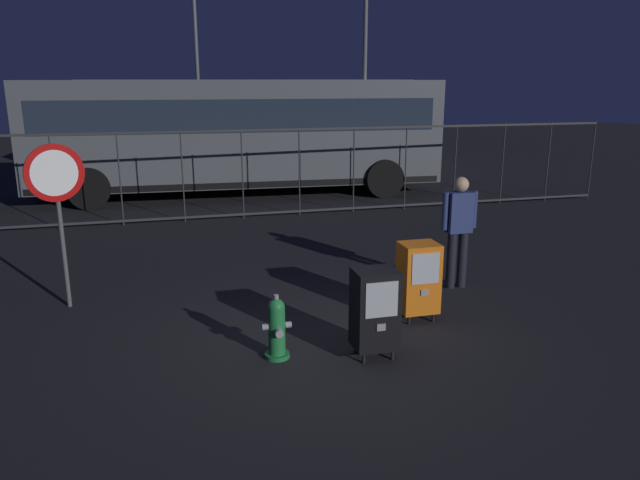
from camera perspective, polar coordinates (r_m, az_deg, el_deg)
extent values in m
plane|color=black|center=(7.40, 0.15, -9.25)|extent=(60.00, 60.00, 0.00)
cylinder|color=#1E7238|center=(6.94, -4.05, -10.76)|extent=(0.28, 0.28, 0.05)
cylinder|color=#1E7238|center=(6.82, -4.10, -8.49)|extent=(0.19, 0.19, 0.55)
sphere|color=#1E7238|center=(6.71, -4.14, -6.33)|extent=(0.19, 0.19, 0.19)
cylinder|color=gray|center=(6.67, -4.16, -5.37)|extent=(0.06, 0.06, 0.05)
cylinder|color=gray|center=(6.68, -3.88, -8.72)|extent=(0.09, 0.08, 0.09)
cylinder|color=gray|center=(6.77, -5.19, -8.16)|extent=(0.07, 0.07, 0.07)
cylinder|color=gray|center=(6.82, -3.02, -7.96)|extent=(0.07, 0.07, 0.07)
cylinder|color=black|center=(7.86, 8.37, -7.44)|extent=(0.04, 0.04, 0.12)
cylinder|color=black|center=(7.99, 10.60, -7.16)|extent=(0.04, 0.04, 0.12)
cylinder|color=black|center=(8.10, 7.59, -6.73)|extent=(0.04, 0.04, 0.12)
cylinder|color=black|center=(8.22, 9.77, -6.46)|extent=(0.04, 0.04, 0.12)
cube|color=orange|center=(7.87, 9.23, -3.49)|extent=(0.48, 0.40, 0.90)
cube|color=#B2B7BF|center=(7.63, 9.92, -2.68)|extent=(0.36, 0.01, 0.40)
cube|color=gray|center=(7.73, 9.82, -4.91)|extent=(0.10, 0.02, 0.08)
cylinder|color=black|center=(6.79, 4.14, -11.04)|extent=(0.04, 0.04, 0.12)
cylinder|color=black|center=(6.90, 6.82, -10.67)|extent=(0.04, 0.04, 0.12)
cylinder|color=black|center=(7.03, 3.39, -10.08)|extent=(0.04, 0.04, 0.12)
cylinder|color=black|center=(7.14, 5.99, -9.75)|extent=(0.04, 0.04, 0.12)
cube|color=black|center=(6.76, 5.19, -6.47)|extent=(0.48, 0.40, 0.90)
cube|color=#B2B7BF|center=(6.52, 5.85, -5.63)|extent=(0.36, 0.01, 0.40)
cube|color=gray|center=(6.63, 5.78, -8.18)|extent=(0.10, 0.02, 0.08)
cylinder|color=#4C4F54|center=(8.76, -23.18, 0.98)|extent=(0.06, 0.06, 2.20)
cylinder|color=red|center=(8.60, -23.71, 5.80)|extent=(0.71, 0.31, 0.76)
cylinder|color=white|center=(8.59, -23.72, 5.79)|extent=(0.56, 0.23, 0.60)
cylinder|color=black|center=(9.19, 12.25, -1.88)|extent=(0.14, 0.14, 0.85)
cylinder|color=black|center=(9.27, 13.24, -1.79)|extent=(0.14, 0.14, 0.85)
cube|color=navy|center=(9.05, 13.01, 2.56)|extent=(0.36, 0.20, 0.60)
sphere|color=tan|center=(8.98, 13.16, 5.12)|extent=(0.22, 0.22, 0.22)
cylinder|color=navy|center=(8.94, 11.71, 2.68)|extent=(0.09, 0.09, 0.55)
cylinder|color=navy|center=(9.15, 14.30, 2.81)|extent=(0.09, 0.09, 0.55)
cube|color=#2D2D33|center=(13.38, -7.45, 10.19)|extent=(18.00, 0.04, 0.05)
cube|color=#2D2D33|center=(13.65, -7.19, 2.43)|extent=(18.00, 0.04, 0.05)
cylinder|color=#2D2D33|center=(13.54, -23.77, 5.05)|extent=(0.03, 0.03, 2.00)
cylinder|color=#2D2D33|center=(13.40, -18.32, 5.47)|extent=(0.03, 0.03, 2.00)
cylinder|color=#2D2D33|center=(13.38, -12.80, 5.85)|extent=(0.03, 0.03, 2.00)
cylinder|color=#2D2D33|center=(13.49, -7.32, 6.17)|extent=(0.03, 0.03, 2.00)
cylinder|color=#2D2D33|center=(13.71, -1.96, 6.42)|extent=(0.03, 0.03, 2.00)
cylinder|color=#2D2D33|center=(14.06, 3.19, 6.62)|extent=(0.03, 0.03, 2.00)
cylinder|color=#2D2D33|center=(14.50, 8.06, 6.75)|extent=(0.03, 0.03, 2.00)
cylinder|color=#2D2D33|center=(15.05, 12.61, 6.83)|extent=(0.03, 0.03, 2.00)
cylinder|color=#2D2D33|center=(15.68, 16.82, 6.87)|extent=(0.03, 0.03, 2.00)
cylinder|color=#2D2D33|center=(16.39, 20.68, 6.88)|extent=(0.03, 0.03, 2.00)
cylinder|color=#2D2D33|center=(17.16, 24.21, 6.85)|extent=(0.03, 0.03, 2.00)
cube|color=#4C5156|center=(16.41, -7.70, 10.08)|extent=(10.62, 3.07, 2.65)
cube|color=#1E2838|center=(16.37, -7.76, 11.74)|extent=(9.99, 3.05, 0.80)
cube|color=black|center=(16.55, -7.56, 5.85)|extent=(10.41, 3.06, 0.16)
cylinder|color=black|center=(16.03, 6.07, 5.78)|extent=(1.01, 0.33, 1.00)
cylinder|color=black|center=(18.40, 3.69, 7.01)|extent=(1.01, 0.33, 1.00)
cylinder|color=black|center=(15.47, -20.92, 4.54)|extent=(1.01, 0.33, 1.00)
cylinder|color=black|center=(17.91, -19.75, 5.95)|extent=(1.01, 0.33, 1.00)
cube|color=beige|center=(20.67, -6.61, 11.09)|extent=(10.67, 3.34, 2.65)
cube|color=#1E2838|center=(20.64, -6.65, 12.41)|extent=(10.04, 3.31, 0.80)
cube|color=black|center=(20.78, -6.51, 7.72)|extent=(10.46, 3.34, 0.16)
cylinder|color=black|center=(20.13, 4.32, 7.69)|extent=(1.02, 0.36, 1.00)
cylinder|color=black|center=(22.54, 2.72, 8.49)|extent=(1.02, 0.36, 1.00)
cylinder|color=black|center=(19.63, -17.09, 6.89)|extent=(1.02, 0.36, 1.00)
cylinder|color=black|center=(22.09, -16.38, 7.77)|extent=(1.02, 0.36, 1.00)
cylinder|color=#4C4F54|center=(23.27, -11.48, 15.52)|extent=(0.14, 0.14, 6.76)
cylinder|color=#4C4F54|center=(20.46, 4.22, 15.17)|extent=(0.14, 0.14, 6.25)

